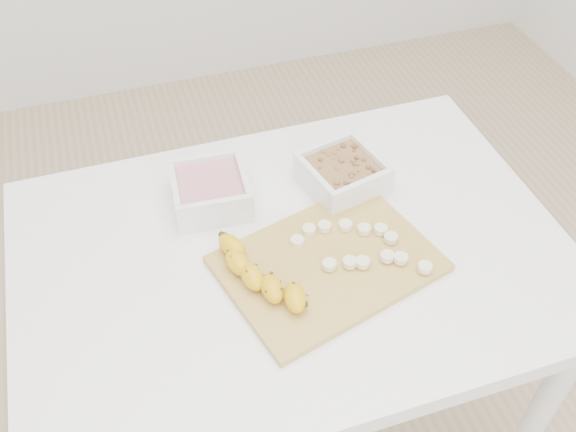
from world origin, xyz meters
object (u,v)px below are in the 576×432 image
object	(u,v)px
bowl_yogurt	(210,190)
banana	(261,275)
table	(293,283)
bowl_granola	(343,174)
cutting_board	(328,263)

from	to	relation	value
bowl_yogurt	banana	bearing A→B (deg)	-81.52
table	banana	world-z (taller)	banana
table	bowl_yogurt	distance (m)	0.24
bowl_granola	cutting_board	world-z (taller)	bowl_granola
bowl_yogurt	banana	world-z (taller)	bowl_yogurt
bowl_yogurt	bowl_granola	bearing A→B (deg)	-7.47
table	cutting_board	distance (m)	0.13
table	cutting_board	xyz separation A→B (m)	(0.05, -0.06, 0.10)
bowl_yogurt	bowl_granola	size ratio (longest dim) A/B	0.90
bowl_yogurt	bowl_granola	xyz separation A→B (m)	(0.26, -0.03, 0.00)
banana	cutting_board	bearing A→B (deg)	-10.97
cutting_board	banana	world-z (taller)	banana
table	bowl_yogurt	world-z (taller)	bowl_yogurt
bowl_granola	banana	xyz separation A→B (m)	(-0.22, -0.20, -0.00)
bowl_yogurt	bowl_granola	distance (m)	0.26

